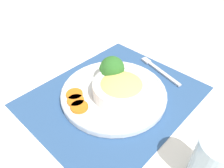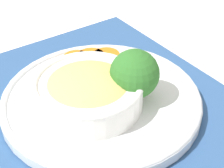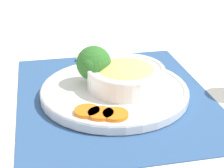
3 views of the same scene
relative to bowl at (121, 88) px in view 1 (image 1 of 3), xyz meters
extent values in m
plane|color=white|center=(-0.01, 0.02, -0.05)|extent=(4.00, 4.00, 0.00)
cube|color=#2D5184|center=(-0.01, 0.02, -0.04)|extent=(0.52, 0.44, 0.00)
cylinder|color=silver|center=(-0.01, 0.02, -0.03)|extent=(0.31, 0.31, 0.02)
torus|color=silver|center=(-0.01, 0.02, -0.03)|extent=(0.31, 0.31, 0.01)
cylinder|color=white|center=(0.00, 0.00, -0.01)|extent=(0.16, 0.16, 0.04)
torus|color=white|center=(0.00, 0.00, 0.01)|extent=(0.16, 0.16, 0.01)
ellipsoid|color=#EAC66B|center=(0.00, 0.00, 0.00)|extent=(0.13, 0.13, 0.05)
cylinder|color=#84AD5B|center=(0.02, 0.06, -0.02)|extent=(0.02, 0.02, 0.02)
sphere|color=#2D6B28|center=(0.02, 0.06, 0.02)|extent=(0.07, 0.07, 0.07)
sphere|color=#2D6B28|center=(0.00, 0.07, 0.03)|extent=(0.03, 0.03, 0.03)
sphere|color=#2D6B28|center=(0.04, 0.06, 0.02)|extent=(0.03, 0.03, 0.03)
cylinder|color=orange|center=(-0.10, 0.09, -0.02)|extent=(0.05, 0.05, 0.01)
cylinder|color=orange|center=(-0.11, 0.06, -0.02)|extent=(0.05, 0.05, 0.01)
cylinder|color=orange|center=(-0.12, 0.04, -0.02)|extent=(0.05, 0.05, 0.01)
cylinder|color=silver|center=(-0.04, -0.29, 0.01)|extent=(0.08, 0.08, 0.12)
cube|color=silver|center=(0.19, 0.00, -0.04)|extent=(0.04, 0.18, 0.01)
cube|color=silver|center=(0.20, 0.08, -0.04)|extent=(0.03, 0.04, 0.01)
camera|label=1|loc=(-0.33, -0.33, 0.40)|focal=35.00mm
camera|label=2|loc=(0.39, -0.19, 0.33)|focal=60.00mm
camera|label=3|loc=(-0.70, 0.12, 0.32)|focal=60.00mm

